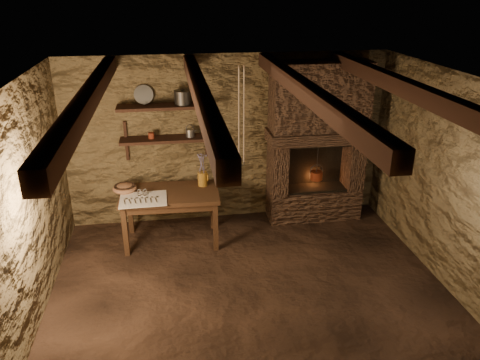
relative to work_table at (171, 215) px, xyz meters
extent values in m
plane|color=black|center=(0.85, -1.35, -0.39)|extent=(4.50, 4.50, 0.00)
cube|color=#4D3C24|center=(0.85, 0.65, 0.81)|extent=(4.50, 0.04, 2.40)
cube|color=#4D3C24|center=(0.85, -3.35, 0.81)|extent=(4.50, 0.04, 2.40)
cube|color=#4D3C24|center=(-1.40, -1.35, 0.81)|extent=(0.04, 4.00, 2.40)
cube|color=#4D3C24|center=(3.10, -1.35, 0.81)|extent=(0.04, 4.00, 2.40)
cube|color=black|center=(0.85, -1.35, 2.01)|extent=(4.50, 4.00, 0.04)
cube|color=black|center=(-0.65, -1.35, 1.92)|extent=(0.14, 3.95, 0.16)
cube|color=black|center=(0.35, -1.35, 1.92)|extent=(0.14, 3.95, 0.16)
cube|color=black|center=(1.35, -1.35, 1.92)|extent=(0.14, 3.95, 0.16)
cube|color=black|center=(2.35, -1.35, 1.92)|extent=(0.14, 3.95, 0.16)
cube|color=black|center=(0.00, 0.49, 0.91)|extent=(1.25, 0.30, 0.04)
cube|color=black|center=(0.00, 0.49, 1.36)|extent=(1.25, 0.30, 0.04)
cube|color=#39261C|center=(2.10, 0.41, -0.17)|extent=(1.35, 0.45, 0.45)
cube|color=#39261C|center=(1.54, 0.41, 0.43)|extent=(0.23, 0.45, 0.75)
cube|color=#39261C|center=(2.67, 0.41, 0.43)|extent=(0.23, 0.45, 0.75)
cube|color=#39261C|center=(2.10, 0.38, 0.89)|extent=(1.43, 0.51, 0.16)
cube|color=#39261C|center=(2.10, 0.41, 1.44)|extent=(1.35, 0.45, 0.94)
cube|color=black|center=(2.10, 0.61, 0.43)|extent=(0.90, 0.06, 0.75)
cube|color=#311D11|center=(0.00, 0.00, 0.31)|extent=(1.30, 0.78, 0.05)
cube|color=#311D11|center=(0.00, 0.00, 0.23)|extent=(1.19, 0.66, 0.09)
cube|color=silver|center=(-0.33, -0.18, 0.34)|extent=(0.59, 0.48, 0.01)
cylinder|color=#AD7421|center=(0.45, 0.15, 0.43)|extent=(0.14, 0.14, 0.19)
torus|color=#AD7421|center=(0.51, 0.15, 0.45)|extent=(0.02, 0.11, 0.11)
ellipsoid|color=brown|center=(-0.58, 0.13, 0.37)|extent=(0.32, 0.32, 0.11)
cylinder|color=#2E2B28|center=(0.25, 0.49, 1.46)|extent=(0.29, 0.29, 0.16)
cylinder|color=gray|center=(-0.26, 0.59, 1.50)|extent=(0.26, 0.13, 0.25)
cylinder|color=#5F2013|center=(-0.20, 0.49, 0.97)|extent=(0.10, 0.10, 0.08)
cylinder|color=maroon|center=(2.11, 0.37, 0.29)|extent=(0.23, 0.23, 0.12)
torus|color=#2E2B28|center=(2.11, 0.37, 0.36)|extent=(0.20, 0.01, 0.20)
cylinder|color=#2E2B28|center=(2.11, 0.37, 0.55)|extent=(0.01, 0.01, 0.44)
camera|label=1|loc=(0.05, -5.65, 2.87)|focal=35.00mm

